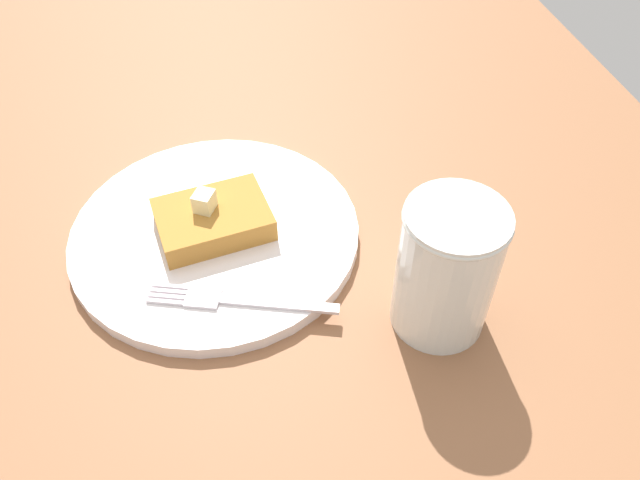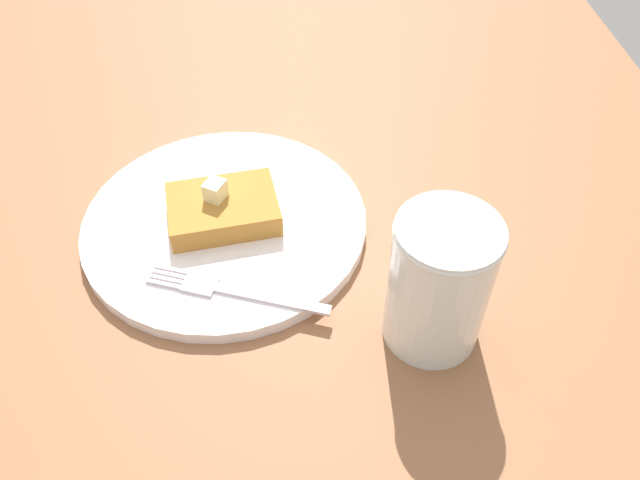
{
  "view_description": "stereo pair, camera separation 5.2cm",
  "coord_description": "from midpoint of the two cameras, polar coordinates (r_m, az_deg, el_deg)",
  "views": [
    {
      "loc": [
        40.3,
        6.99,
        44.92
      ],
      "look_at": [
        5.33,
        14.48,
        7.04
      ],
      "focal_mm": 35.0,
      "sensor_mm": 36.0,
      "label": 1
    },
    {
      "loc": [
        41.01,
        12.14,
        44.92
      ],
      "look_at": [
        5.33,
        14.48,
        7.04
      ],
      "focal_mm": 35.0,
      "sensor_mm": 36.0,
      "label": 2
    }
  ],
  "objects": [
    {
      "name": "butter_pat_primary",
      "position": [
        0.57,
        -13.14,
        3.34
      ],
      "size": [
        2.4,
        2.33,
        1.82
      ],
      "primitive_type": "cube",
      "rotation": [
        0.0,
        0.0,
        2.63
      ],
      "color": "beige",
      "rests_on": "toast_slice_center"
    },
    {
      "name": "plate",
      "position": [
        0.59,
        -12.03,
        0.56
      ],
      "size": [
        26.6,
        26.6,
        1.26
      ],
      "color": "white",
      "rests_on": "table_surface"
    },
    {
      "name": "table_surface",
      "position": [
        0.6,
        -17.22,
        -2.38
      ],
      "size": [
        114.05,
        114.05,
        2.54
      ],
      "primitive_type": "cube",
      "color": "brown",
      "rests_on": "ground"
    },
    {
      "name": "toast_slice_center",
      "position": [
        0.58,
        -12.28,
        1.73
      ],
      "size": [
        8.7,
        11.0,
        2.33
      ],
      "primitive_type": "cube",
      "rotation": [
        0.0,
        0.0,
        0.16
      ],
      "color": "#AE732C",
      "rests_on": "plate"
    },
    {
      "name": "fork",
      "position": [
        0.53,
        -10.98,
        -5.57
      ],
      "size": [
        6.39,
        15.64,
        0.36
      ],
      "color": "silver",
      "rests_on": "plate"
    },
    {
      "name": "syrup_jar",
      "position": [
        0.49,
        8.45,
        -3.12
      ],
      "size": [
        7.95,
        7.95,
        11.95
      ],
      "color": "#4A1A06",
      "rests_on": "table_surface"
    }
  ]
}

